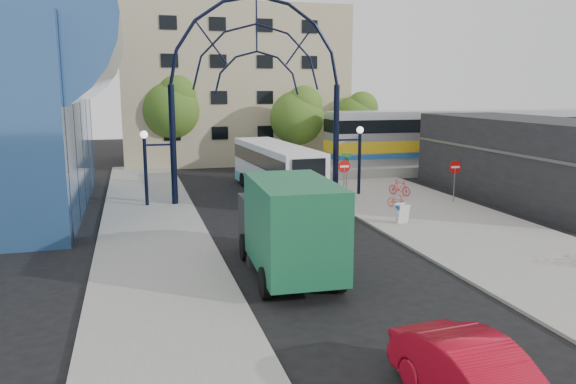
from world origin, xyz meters
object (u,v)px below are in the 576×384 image
object	(u,v)px
street_name_sign	(347,166)
black_suv	(317,213)
stop_sign	(344,170)
train_car	(472,136)
bike_near_a	(397,201)
tree_north_b	(172,106)
bike_near_b	(399,188)
gateway_arch	(257,57)
tree_north_c	(357,117)
do_not_enter_sign	(455,171)
green_truck	(287,226)
city_bus	(276,169)
tree_north_a	(299,115)
sandwich_board	(402,211)
red_sedan	(480,382)

from	to	relation	value
street_name_sign	black_suv	world-z (taller)	street_name_sign
stop_sign	train_car	bearing A→B (deg)	33.34
bike_near_a	black_suv	bearing A→B (deg)	-174.88
stop_sign	tree_north_b	size ratio (longest dim) A/B	0.31
bike_near_b	gateway_arch	bearing A→B (deg)	143.34
train_car	black_suv	bearing A→B (deg)	-141.47
tree_north_c	bike_near_a	distance (m)	19.63
do_not_enter_sign	bike_near_a	xyz separation A→B (m)	(-4.01, -0.64, -1.45)
do_not_enter_sign	bike_near_b	bearing A→B (deg)	127.32
do_not_enter_sign	gateway_arch	bearing A→B (deg)	160.01
stop_sign	green_truck	xyz separation A→B (m)	(-6.73, -11.59, -0.17)
stop_sign	city_bus	size ratio (longest dim) A/B	0.21
black_suv	bike_near_b	bearing A→B (deg)	31.32
tree_north_b	tree_north_a	bearing A→B (deg)	-21.80
gateway_arch	bike_near_a	size ratio (longest dim) A/B	8.89
street_name_sign	bike_near_a	bearing A→B (deg)	-61.15
sandwich_board	do_not_enter_sign	bearing A→B (deg)	36.68
bike_near_a	train_car	bearing A→B (deg)	28.57
street_name_sign	tree_north_b	size ratio (longest dim) A/B	0.35
gateway_arch	sandwich_board	bearing A→B (deg)	-55.09
green_truck	bike_near_b	size ratio (longest dim) A/B	4.52
black_suv	train_car	bearing A→B (deg)	32.94
train_car	bike_near_b	distance (m)	14.63
train_car	bike_near_a	distance (m)	18.30
bike_near_a	tree_north_c	bearing A→B (deg)	58.95
bike_near_b	tree_north_c	bearing A→B (deg)	48.89
sandwich_board	stop_sign	bearing A→B (deg)	97.57
train_car	red_sedan	xyz separation A→B (m)	(-20.52, -31.60, -2.11)
do_not_enter_sign	sandwich_board	bearing A→B (deg)	-143.32
train_car	city_bus	bearing A→B (deg)	-161.36
bike_near_a	stop_sign	bearing A→B (deg)	114.03
tree_north_a	city_bus	size ratio (longest dim) A/B	0.59
do_not_enter_sign	black_suv	world-z (taller)	do_not_enter_sign
black_suv	bike_near_a	xyz separation A→B (m)	(5.44, 2.06, -0.06)
tree_north_a	green_truck	world-z (taller)	tree_north_a
gateway_arch	bike_near_a	bearing A→B (deg)	-33.60
gateway_arch	tree_north_b	bearing A→B (deg)	103.68
sandwich_board	tree_north_b	world-z (taller)	tree_north_b
green_truck	red_sedan	distance (m)	10.16
tree_north_a	black_suv	bearing A→B (deg)	-103.82
street_name_sign	tree_north_b	world-z (taller)	tree_north_b
tree_north_c	bike_near_b	distance (m)	15.90
gateway_arch	stop_sign	distance (m)	8.37
stop_sign	city_bus	bearing A→B (deg)	130.48
gateway_arch	bike_near_a	distance (m)	11.61
tree_north_c	red_sedan	bearing A→B (deg)	-108.62
gateway_arch	bike_near_a	xyz separation A→B (m)	(6.99, -4.64, -8.03)
do_not_enter_sign	bike_near_b	distance (m)	3.78
stop_sign	bike_near_a	xyz separation A→B (m)	(2.19, -2.64, -1.47)
tree_north_a	gateway_arch	bearing A→B (deg)	-117.17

